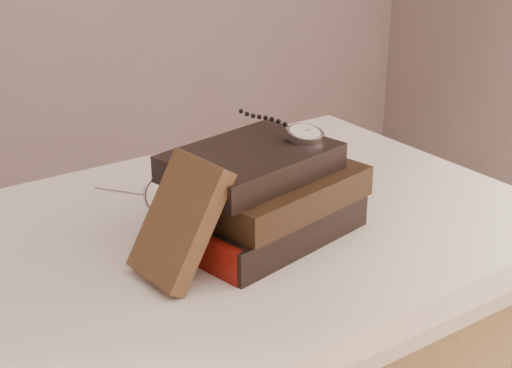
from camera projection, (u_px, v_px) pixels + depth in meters
table at (188, 294)px, 1.02m from camera, size 1.00×0.60×0.75m
book_stack at (263, 195)px, 0.96m from camera, size 0.27×0.21×0.12m
journal at (180, 221)px, 0.86m from camera, size 0.11×0.10×0.14m
pocket_watch at (302, 133)px, 0.97m from camera, size 0.06×0.16×0.02m
eyeglasses at (171, 188)px, 0.95m from camera, size 0.12×0.13×0.05m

